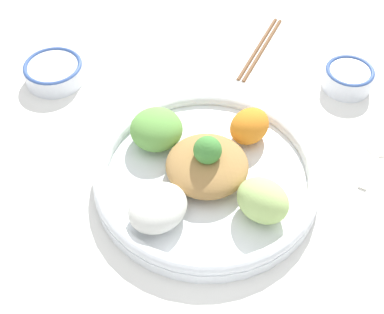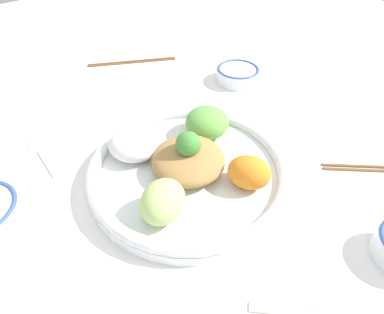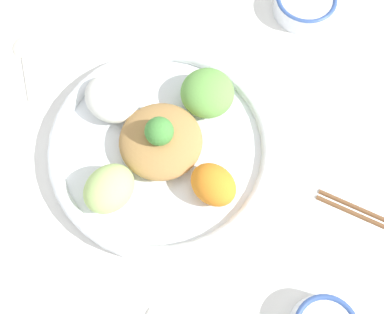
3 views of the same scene
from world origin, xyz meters
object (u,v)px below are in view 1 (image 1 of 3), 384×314
Objects in this scene: rice_bowl_plain at (54,71)px; chopsticks_pair_far at (260,48)px; sauce_bowl_red at (348,77)px; salad_platter at (205,173)px; serving_spoon_extra at (376,154)px.

rice_bowl_plain is 0.64× the size of chopsticks_pair_far.
salad_platter is at bearing -66.92° from sauce_bowl_red.
sauce_bowl_red is at bearing -145.88° from serving_spoon_extra.
chopsticks_pair_far is at bearing -144.14° from sauce_bowl_red.
rice_bowl_plain is at bearing -80.52° from serving_spoon_extra.
sauce_bowl_red is 0.53× the size of chopsticks_pair_far.
rice_bowl_plain is at bearing -51.69° from chopsticks_pair_far.
salad_platter reaches higher than rice_bowl_plain.
serving_spoon_extra is at bearing 84.28° from salad_platter.
chopsticks_pair_far is (-0.15, -0.10, -0.02)m from sauce_bowl_red.
sauce_bowl_red is at bearing 78.35° from chopsticks_pair_far.
serving_spoon_extra is at bearing 54.07° from rice_bowl_plain.
sauce_bowl_red reaches higher than chopsticks_pair_far.
chopsticks_pair_far is (0.03, 0.39, -0.02)m from rice_bowl_plain.
sauce_bowl_red is 0.52m from rice_bowl_plain.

